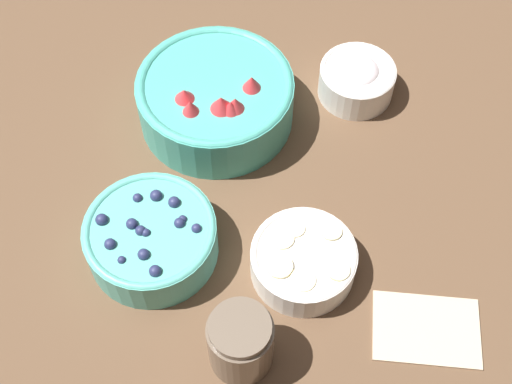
# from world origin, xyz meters

# --- Properties ---
(ground_plane) EXTENTS (4.00, 4.00, 0.00)m
(ground_plane) POSITION_xyz_m (0.00, 0.00, 0.00)
(ground_plane) COLOR brown
(bowl_strawberries) EXTENTS (0.22, 0.22, 0.10)m
(bowl_strawberries) POSITION_xyz_m (0.02, 0.15, 0.05)
(bowl_strawberries) COLOR #47AD9E
(bowl_strawberries) RESTS_ON ground_plane
(bowl_blueberries) EXTENTS (0.17, 0.17, 0.07)m
(bowl_blueberries) POSITION_xyz_m (-0.09, -0.06, 0.04)
(bowl_blueberries) COLOR #56B7A8
(bowl_blueberries) RESTS_ON ground_plane
(bowl_bananas) EXTENTS (0.13, 0.13, 0.05)m
(bowl_bananas) POSITION_xyz_m (0.09, -0.12, 0.03)
(bowl_bananas) COLOR white
(bowl_bananas) RESTS_ON ground_plane
(bowl_cream) EXTENTS (0.11, 0.11, 0.06)m
(bowl_cream) POSITION_xyz_m (0.23, 0.16, 0.03)
(bowl_cream) COLOR white
(bowl_cream) RESTS_ON ground_plane
(jar_chocolate) EXTENTS (0.08, 0.08, 0.09)m
(jar_chocolate) POSITION_xyz_m (-0.01, -0.22, 0.04)
(jar_chocolate) COLOR brown
(jar_chocolate) RESTS_ON ground_plane
(napkin) EXTENTS (0.15, 0.12, 0.01)m
(napkin) POSITION_xyz_m (0.22, -0.22, 0.00)
(napkin) COLOR beige
(napkin) RESTS_ON ground_plane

